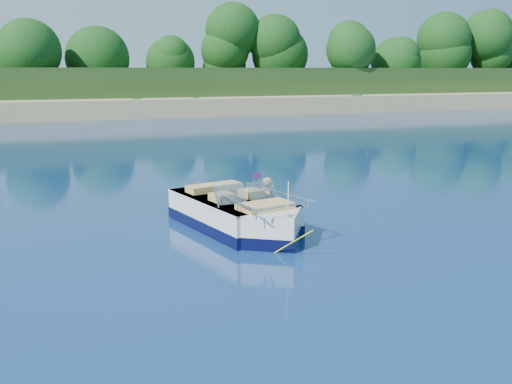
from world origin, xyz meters
TOP-DOWN VIEW (x-y plane):
  - ground at (0.00, 0.00)m, footprint 160.00×160.00m
  - shoreline at (0.00, 63.77)m, footprint 170.00×59.00m
  - treeline at (0.04, 41.01)m, footprint 150.00×7.12m
  - motorboat at (-0.49, 1.28)m, footprint 2.60×5.13m
  - tow_tube at (0.79, 2.74)m, footprint 1.62×1.62m
  - boy at (0.76, 2.70)m, footprint 0.37×0.77m

SIDE VIEW (x-z plane):
  - ground at x=0.00m, z-range 0.00..0.00m
  - boy at x=0.76m, z-range -0.74..0.74m
  - tow_tube at x=0.79m, z-range -0.09..0.27m
  - motorboat at x=-0.49m, z-range -0.53..1.21m
  - shoreline at x=0.00m, z-range -2.02..3.98m
  - treeline at x=0.04m, z-range 1.45..9.64m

